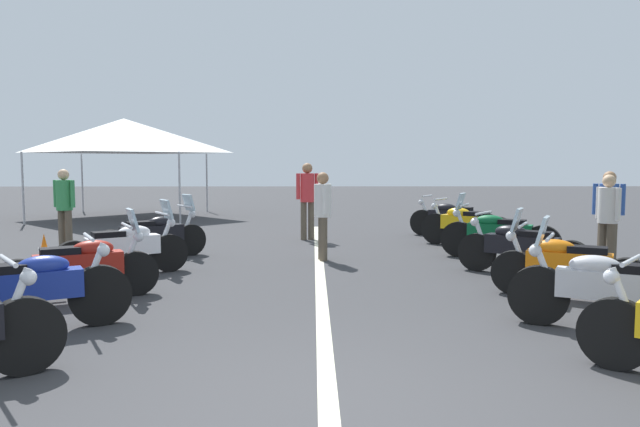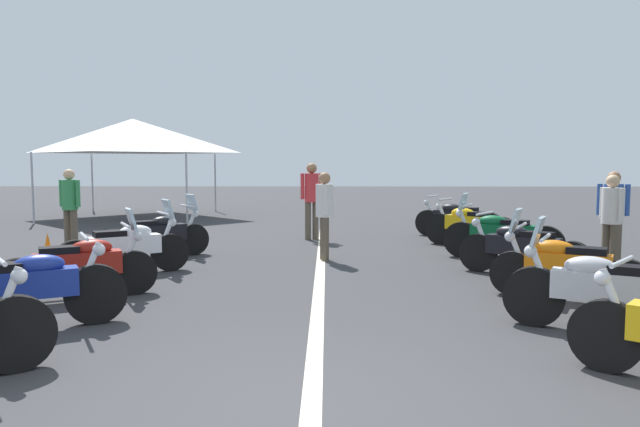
{
  "view_description": "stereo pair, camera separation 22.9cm",
  "coord_description": "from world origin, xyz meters",
  "px_view_note": "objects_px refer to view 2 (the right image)",
  "views": [
    {
      "loc": [
        -4.2,
        0.11,
        1.83
      ],
      "look_at": [
        5.55,
        0.0,
        0.98
      ],
      "focal_mm": 34.01,
      "sensor_mm": 36.0,
      "label": 1
    },
    {
      "loc": [
        -4.2,
        -0.12,
        1.83
      ],
      "look_at": [
        5.55,
        0.0,
        0.98
      ],
      "focal_mm": 34.01,
      "sensor_mm": 36.0,
      "label": 2
    }
  ],
  "objects_px": {
    "motorcycle_right_row_5": "(469,225)",
    "motorcycle_right_row_3": "(522,248)",
    "motorcycle_left_row_4": "(157,234)",
    "bystander_1": "(611,215)",
    "event_tent": "(133,136)",
    "motorcycle_right_row_4": "(501,234)",
    "bystander_0": "(324,209)",
    "motorcycle_left_row_3": "(126,247)",
    "bystander_4": "(312,195)",
    "motorcycle_left_row_1": "(23,289)",
    "motorcycle_right_row_2": "(565,266)",
    "bystander_2": "(70,202)",
    "motorcycle_left_row_2": "(81,265)",
    "motorcycle_right_row_1": "(605,290)",
    "motorcycle_right_row_6": "(457,219)",
    "bystander_3": "(613,210)",
    "traffic_cone_0": "(48,252)"
  },
  "relations": [
    {
      "from": "motorcycle_left_row_4",
      "to": "bystander_3",
      "type": "distance_m",
      "value": 8.25
    },
    {
      "from": "motorcycle_right_row_1",
      "to": "motorcycle_right_row_4",
      "type": "height_order",
      "value": "motorcycle_right_row_4"
    },
    {
      "from": "motorcycle_left_row_1",
      "to": "traffic_cone_0",
      "type": "distance_m",
      "value": 4.12
    },
    {
      "from": "motorcycle_right_row_5",
      "to": "motorcycle_right_row_3",
      "type": "bearing_deg",
      "value": 128.28
    },
    {
      "from": "motorcycle_right_row_6",
      "to": "motorcycle_right_row_5",
      "type": "bearing_deg",
      "value": 118.61
    },
    {
      "from": "motorcycle_right_row_4",
      "to": "motorcycle_right_row_2",
      "type": "bearing_deg",
      "value": 115.56
    },
    {
      "from": "motorcycle_right_row_3",
      "to": "bystander_4",
      "type": "xyz_separation_m",
      "value": [
        4.52,
        3.44,
        0.6
      ]
    },
    {
      "from": "bystander_4",
      "to": "motorcycle_left_row_1",
      "type": "bearing_deg",
      "value": 144.34
    },
    {
      "from": "motorcycle_right_row_2",
      "to": "bystander_0",
      "type": "bearing_deg",
      "value": -17.57
    },
    {
      "from": "motorcycle_right_row_1",
      "to": "bystander_4",
      "type": "distance_m",
      "value": 8.42
    },
    {
      "from": "motorcycle_right_row_4",
      "to": "bystander_4",
      "type": "relative_size",
      "value": 1.13
    },
    {
      "from": "bystander_0",
      "to": "event_tent",
      "type": "xyz_separation_m",
      "value": [
        8.65,
        6.28,
        1.7
      ]
    },
    {
      "from": "motorcycle_left_row_3",
      "to": "bystander_3",
      "type": "bearing_deg",
      "value": -25.23
    },
    {
      "from": "motorcycle_left_row_1",
      "to": "event_tent",
      "type": "distance_m",
      "value": 13.94
    },
    {
      "from": "motorcycle_right_row_4",
      "to": "bystander_0",
      "type": "xyz_separation_m",
      "value": [
        -0.05,
        3.26,
        0.47
      ]
    },
    {
      "from": "motorcycle_left_row_2",
      "to": "bystander_0",
      "type": "distance_m",
      "value": 4.58
    },
    {
      "from": "motorcycle_right_row_3",
      "to": "motorcycle_right_row_4",
      "type": "bearing_deg",
      "value": -56.67
    },
    {
      "from": "bystander_1",
      "to": "bystander_4",
      "type": "relative_size",
      "value": 0.9
    },
    {
      "from": "motorcycle_left_row_3",
      "to": "bystander_1",
      "type": "bearing_deg",
      "value": -29.39
    },
    {
      "from": "motorcycle_right_row_5",
      "to": "motorcycle_right_row_6",
      "type": "xyz_separation_m",
      "value": [
        1.62,
        -0.09,
        -0.01
      ]
    },
    {
      "from": "motorcycle_right_row_3",
      "to": "bystander_2",
      "type": "xyz_separation_m",
      "value": [
        2.92,
        8.41,
        0.52
      ]
    },
    {
      "from": "motorcycle_left_row_3",
      "to": "motorcycle_right_row_1",
      "type": "height_order",
      "value": "motorcycle_right_row_1"
    },
    {
      "from": "motorcycle_right_row_1",
      "to": "motorcycle_right_row_4",
      "type": "xyz_separation_m",
      "value": [
        4.83,
        -0.28,
        0.0
      ]
    },
    {
      "from": "motorcycle_left_row_2",
      "to": "motorcycle_right_row_4",
      "type": "bearing_deg",
      "value": -0.75
    },
    {
      "from": "motorcycle_right_row_2",
      "to": "bystander_2",
      "type": "height_order",
      "value": "bystander_2"
    },
    {
      "from": "motorcycle_left_row_2",
      "to": "bystander_3",
      "type": "bearing_deg",
      "value": -9.08
    },
    {
      "from": "motorcycle_right_row_1",
      "to": "event_tent",
      "type": "relative_size",
      "value": 0.39
    },
    {
      "from": "motorcycle_left_row_2",
      "to": "motorcycle_right_row_2",
      "type": "height_order",
      "value": "same"
    },
    {
      "from": "motorcycle_right_row_2",
      "to": "bystander_0",
      "type": "distance_m",
      "value": 4.54
    },
    {
      "from": "motorcycle_right_row_3",
      "to": "motorcycle_right_row_4",
      "type": "relative_size",
      "value": 0.87
    },
    {
      "from": "event_tent",
      "to": "bystander_2",
      "type": "bearing_deg",
      "value": -172.24
    },
    {
      "from": "motorcycle_left_row_4",
      "to": "motorcycle_right_row_1",
      "type": "xyz_separation_m",
      "value": [
        -4.94,
        -6.13,
        0.02
      ]
    },
    {
      "from": "event_tent",
      "to": "motorcycle_right_row_4",
      "type": "bearing_deg",
      "value": -132.05
    },
    {
      "from": "motorcycle_right_row_5",
      "to": "bystander_4",
      "type": "distance_m",
      "value": 3.64
    },
    {
      "from": "bystander_0",
      "to": "motorcycle_right_row_2",
      "type": "bearing_deg",
      "value": -54.31
    },
    {
      "from": "motorcycle_right_row_6",
      "to": "bystander_1",
      "type": "distance_m",
      "value": 4.76
    },
    {
      "from": "motorcycle_right_row_2",
      "to": "bystander_2",
      "type": "bearing_deg",
      "value": -0.55
    },
    {
      "from": "motorcycle_left_row_1",
      "to": "event_tent",
      "type": "height_order",
      "value": "event_tent"
    },
    {
      "from": "motorcycle_left_row_3",
      "to": "motorcycle_right_row_4",
      "type": "distance_m",
      "value": 6.62
    },
    {
      "from": "motorcycle_right_row_2",
      "to": "motorcycle_right_row_6",
      "type": "xyz_separation_m",
      "value": [
        6.61,
        -0.0,
        -0.0
      ]
    },
    {
      "from": "motorcycle_left_row_4",
      "to": "bystander_1",
      "type": "bearing_deg",
      "value": -45.61
    },
    {
      "from": "motorcycle_right_row_4",
      "to": "traffic_cone_0",
      "type": "bearing_deg",
      "value": 34.14
    },
    {
      "from": "motorcycle_right_row_3",
      "to": "bystander_0",
      "type": "bearing_deg",
      "value": 11.34
    },
    {
      "from": "bystander_3",
      "to": "motorcycle_right_row_4",
      "type": "bearing_deg",
      "value": -81.16
    },
    {
      "from": "motorcycle_right_row_6",
      "to": "motorcycle_left_row_2",
      "type": "bearing_deg",
      "value": 77.78
    },
    {
      "from": "bystander_2",
      "to": "traffic_cone_0",
      "type": "bearing_deg",
      "value": -144.86
    },
    {
      "from": "motorcycle_left_row_2",
      "to": "motorcycle_left_row_3",
      "type": "relative_size",
      "value": 1.01
    },
    {
      "from": "motorcycle_left_row_3",
      "to": "traffic_cone_0",
      "type": "distance_m",
      "value": 1.65
    },
    {
      "from": "motorcycle_right_row_3",
      "to": "bystander_4",
      "type": "height_order",
      "value": "bystander_4"
    },
    {
      "from": "motorcycle_right_row_2",
      "to": "motorcycle_right_row_3",
      "type": "height_order",
      "value": "motorcycle_right_row_2"
    }
  ]
}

